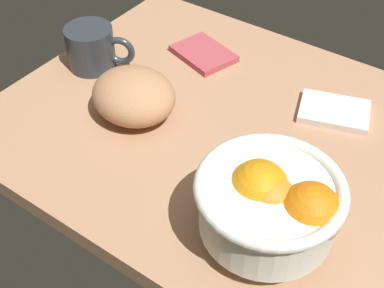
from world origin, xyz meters
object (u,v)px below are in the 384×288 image
at_px(bread_loaf, 134,96).
at_px(napkin_spare, 204,54).
at_px(fruit_bowl, 272,204).
at_px(napkin_folded, 334,111).
at_px(mug, 93,47).

bearing_deg(bread_loaf, napkin_spare, 91.02).
xyz_separation_m(fruit_bowl, bread_loaf, (-0.30, 0.09, -0.03)).
distance_m(napkin_folded, mug, 0.44).
bearing_deg(mug, napkin_folded, 16.39).
xyz_separation_m(napkin_folded, mug, (-0.42, -0.12, 0.03)).
bearing_deg(napkin_folded, napkin_spare, 176.51).
relative_size(fruit_bowl, napkin_folded, 1.65).
xyz_separation_m(fruit_bowl, mug, (-0.45, 0.16, -0.03)).
xyz_separation_m(bread_loaf, mug, (-0.15, 0.07, -0.00)).
height_order(bread_loaf, mug, same).
distance_m(bread_loaf, napkin_folded, 0.33).
distance_m(napkin_spare, mug, 0.21).
xyz_separation_m(fruit_bowl, napkin_folded, (-0.03, 0.28, -0.06)).
xyz_separation_m(fruit_bowl, napkin_spare, (-0.31, 0.30, -0.06)).
height_order(fruit_bowl, mug, fruit_bowl).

